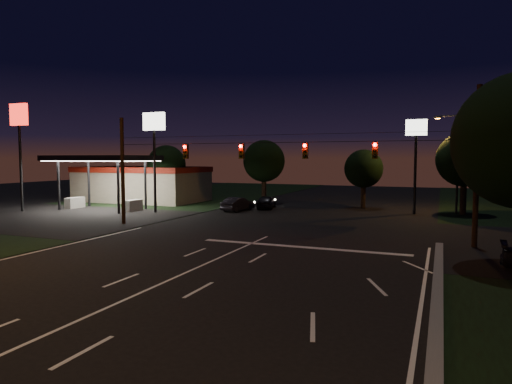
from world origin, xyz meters
The scene contains 17 objects.
ground centered at (0.00, 0.00, 0.00)m, with size 140.00×140.00×0.00m, color black.
cross_street_left centered at (-20.00, 16.00, 0.00)m, with size 20.00×16.00×0.02m, color black.
stop_bar centered at (3.00, 11.50, 0.01)m, with size 12.00×0.50×0.01m, color silver.
utility_pole_right centered at (12.00, 15.00, 0.00)m, with size 0.30×0.30×9.00m, color black.
utility_pole_left centered at (-12.00, 15.00, 0.00)m, with size 0.28×0.28×8.00m, color black.
signal_span centered at (0.00, 14.96, 5.50)m, with size 24.00×0.40×1.56m.
gas_station centered at (-21.86, 30.39, 2.38)m, with size 14.20×16.10×5.25m.
pole_sign_left_near centered at (-14.00, 22.00, 6.98)m, with size 2.20×0.30×9.10m.
pole_sign_left_far centered at (-26.00, 18.00, 7.61)m, with size 2.00×0.30×10.00m.
pole_sign_right centered at (8.00, 30.00, 6.24)m, with size 1.80×0.30×8.40m.
street_light_right_far centered at (11.24, 32.00, 5.24)m, with size 2.20×0.35×9.00m.
tree_far_a centered at (-17.98, 30.12, 4.26)m, with size 4.20×4.20×6.42m.
tree_far_b centered at (-7.98, 34.13, 4.61)m, with size 4.60×4.60×6.98m.
tree_far_c centered at (3.02, 33.10, 3.90)m, with size 3.80×3.80×5.86m.
tree_far_d centered at (12.02, 31.13, 4.83)m, with size 4.80×4.80×7.30m.
car_oncoming_a centered at (-5.87, 29.19, 0.66)m, with size 1.56×3.88×1.32m, color black.
car_oncoming_b centered at (-7.59, 26.16, 0.65)m, with size 1.38×3.95×1.30m, color black.
Camera 1 is at (10.25, -12.88, 4.99)m, focal length 32.00 mm.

